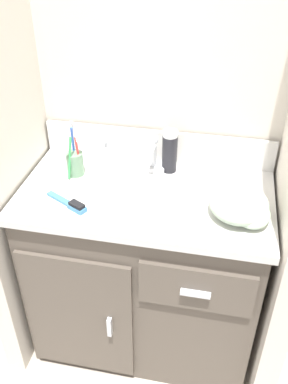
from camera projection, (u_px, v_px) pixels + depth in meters
ground_plane at (145, 332)px, 1.99m from camera, size 6.00×6.00×0.00m
wall_back at (161, 81)px, 1.59m from camera, size 1.09×0.08×2.20m
vanity at (145, 269)px, 1.75m from camera, size 0.91×0.51×0.80m
backsplash at (157, 145)px, 1.68m from camera, size 0.91×0.02×0.12m
sink_faucet at (153, 159)px, 1.62m from camera, size 0.09×0.09×0.14m
toothbrush_cup at (75, 162)px, 1.60m from camera, size 0.06×0.10×0.20m
soap_dispenser at (108, 155)px, 1.65m from camera, size 0.06×0.06×0.13m
shaving_cream_can at (170, 151)px, 1.60m from camera, size 0.06×0.06×0.17m
hairbrush at (71, 204)px, 1.45m from camera, size 0.17×0.11×0.03m
hand_towel at (242, 206)px, 1.40m from camera, size 0.20×0.21×0.09m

